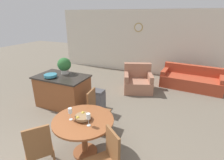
% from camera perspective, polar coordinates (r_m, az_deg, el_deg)
% --- Properties ---
extents(wall_back, '(8.00, 0.09, 2.70)m').
position_cam_1_polar(wall_back, '(7.83, 10.11, 11.94)').
color(wall_back, silver).
rests_on(wall_back, ground_plane).
extents(dining_table, '(1.10, 1.10, 0.75)m').
position_cam_1_polar(dining_table, '(3.32, -9.23, -15.04)').
color(dining_table, brown).
rests_on(dining_table, ground_plane).
extents(dining_chair_near_left, '(0.59, 0.59, 0.95)m').
position_cam_1_polar(dining_chair_near_left, '(3.21, -22.77, -19.55)').
color(dining_chair_near_left, brown).
rests_on(dining_chair_near_left, ground_plane).
extents(dining_chair_near_right, '(0.59, 0.59, 0.95)m').
position_cam_1_polar(dining_chair_near_right, '(2.82, -1.95, -24.15)').
color(dining_chair_near_right, brown).
rests_on(dining_chair_near_right, ground_plane).
extents(dining_chair_far_side, '(0.46, 0.46, 0.95)m').
position_cam_1_polar(dining_chair_far_side, '(3.97, -5.15, -9.44)').
color(dining_chair_far_side, brown).
rests_on(dining_chair_far_side, ground_plane).
extents(fruit_bowl, '(0.28, 0.28, 0.10)m').
position_cam_1_polar(fruit_bowl, '(3.20, -9.46, -11.77)').
color(fruit_bowl, olive).
rests_on(fruit_bowl, dining_table).
extents(wine_glass_left, '(0.07, 0.07, 0.23)m').
position_cam_1_polar(wine_glass_left, '(3.18, -13.51, -9.87)').
color(wine_glass_left, silver).
rests_on(wine_glass_left, dining_table).
extents(wine_glass_right, '(0.07, 0.07, 0.23)m').
position_cam_1_polar(wine_glass_right, '(2.97, -7.73, -11.81)').
color(wine_glass_right, silver).
rests_on(wine_glass_right, dining_table).
extents(kitchen_island, '(1.46, 0.89, 0.90)m').
position_cam_1_polar(kitchen_island, '(5.19, -15.72, -3.41)').
color(kitchen_island, brown).
rests_on(kitchen_island, ground_plane).
extents(teal_bowl, '(0.34, 0.34, 0.09)m').
position_cam_1_polar(teal_bowl, '(4.99, -19.44, 1.40)').
color(teal_bowl, teal).
rests_on(teal_bowl, kitchen_island).
extents(potted_plant, '(0.38, 0.38, 0.46)m').
position_cam_1_polar(potted_plant, '(5.14, -15.32, 4.73)').
color(potted_plant, beige).
rests_on(potted_plant, kitchen_island).
extents(trash_bin, '(0.34, 0.29, 0.65)m').
position_cam_1_polar(trash_bin, '(4.70, -4.64, -7.04)').
color(trash_bin, '#56565B').
rests_on(trash_bin, ground_plane).
extents(couch, '(2.09, 1.05, 0.76)m').
position_cam_1_polar(couch, '(6.89, 24.38, -0.12)').
color(couch, '#B24228').
rests_on(couch, ground_plane).
extents(armchair, '(1.19, 1.17, 0.89)m').
position_cam_1_polar(armchair, '(6.13, 8.37, -0.60)').
color(armchair, '#A87056').
rests_on(armchair, ground_plane).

